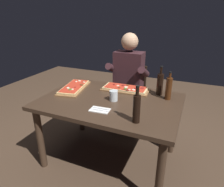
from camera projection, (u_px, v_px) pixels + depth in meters
ground_plane at (110, 158)px, 2.30m from camera, size 6.40×6.40×0.00m
dining_table at (110, 108)px, 2.06m from camera, size 1.40×0.96×0.74m
pizza_rectangular_front at (125, 89)px, 2.26m from camera, size 0.54×0.25×0.05m
pizza_rectangular_left at (74, 87)px, 2.30m from camera, size 0.33×0.55×0.05m
wine_bottle_dark at (137, 108)px, 1.57m from camera, size 0.06×0.06×0.32m
oil_bottle_amber at (160, 84)px, 2.11m from camera, size 0.07×0.07×0.31m
vinegar_bottle_green at (169, 88)px, 1.99m from camera, size 0.06×0.06×0.29m
tumbler_near_camera at (113, 96)px, 1.99m from camera, size 0.08×0.08×0.11m
napkin_cutlery_set at (100, 110)px, 1.80m from camera, size 0.19×0.12×0.01m
diner_chair at (130, 93)px, 2.87m from camera, size 0.44×0.44×0.87m
seated_diner at (127, 78)px, 2.67m from camera, size 0.53×0.41×1.33m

